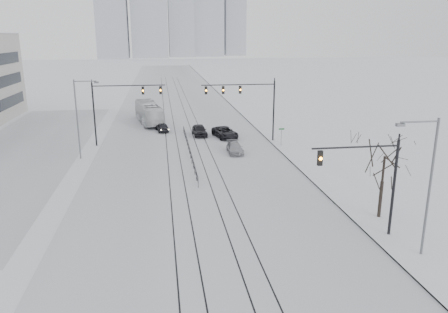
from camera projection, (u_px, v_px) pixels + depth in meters
ground at (228, 300)px, 23.34m from camera, size 500.00×500.00×0.00m
road at (178, 112)px, 80.53m from camera, size 22.00×260.00×0.02m
sidewalk_east at (250, 110)px, 82.40m from camera, size 5.00×260.00×0.16m
curb at (237, 110)px, 82.06m from camera, size 0.10×260.00×0.12m
parking_strip at (25, 150)px, 53.91m from camera, size 14.00×60.00×0.03m
tram_rails at (184, 136)px, 61.47m from camera, size 5.30×180.00×0.01m
skyline at (170, 8)px, 276.65m from camera, size 96.00×48.00×72.00m
traffic_mast_near at (373, 176)px, 29.34m from camera, size 6.10×0.37×7.00m
traffic_mast_ne at (249, 99)px, 56.29m from camera, size 9.60×0.37×8.00m
traffic_mast_nw at (118, 102)px, 54.97m from camera, size 9.10×0.37×8.00m
street_light_east at (426, 179)px, 26.58m from camera, size 2.73×0.25×9.00m
street_light_west at (79, 114)px, 48.84m from camera, size 2.73×0.25×9.00m
bare_tree at (384, 163)px, 32.56m from camera, size 4.40×4.40×6.10m
median_fence at (189, 150)px, 51.80m from camera, size 0.06×24.00×1.00m
street_sign at (281, 134)px, 55.06m from camera, size 0.70×0.06×2.40m
sedan_sb_inner at (162, 127)px, 64.05m from camera, size 2.17×4.05×1.31m
sedan_sb_outer at (148, 121)px, 67.86m from camera, size 2.36×4.80×1.51m
sedan_nb_front at (225, 132)px, 60.18m from camera, size 3.51×5.73×1.48m
sedan_nb_right at (235, 148)px, 52.36m from camera, size 1.83×4.30×1.24m
sedan_nb_far at (200, 130)px, 61.42m from camera, size 2.04×4.59×1.53m
box_truck at (149, 113)px, 70.17m from camera, size 4.82×12.24×3.32m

